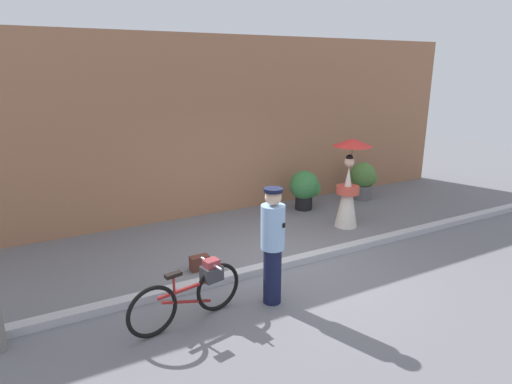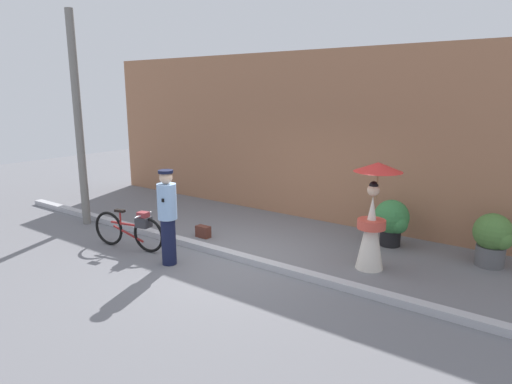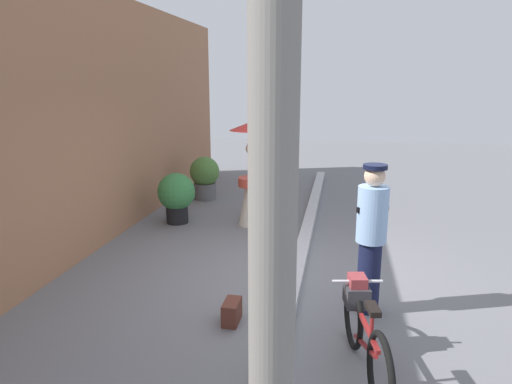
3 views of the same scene
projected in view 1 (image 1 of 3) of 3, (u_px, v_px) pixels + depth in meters
The scene contains 9 objects.
ground_plane at pixel (283, 267), 7.41m from camera, with size 30.00×30.00×0.00m, color slate.
building_wall at pixel (205, 127), 9.72m from camera, with size 14.00×0.40×3.99m, color #9E6B4C.
sidewalk_curb at pixel (283, 263), 7.39m from camera, with size 14.00×0.20×0.12m, color #B2B2B7.
bicycle_near_officer at pixel (192, 292), 5.74m from camera, with size 1.67×0.50×0.79m.
person_officer at pixel (273, 243), 6.05m from camera, with size 0.34×0.36×1.72m.
person_with_parasol at pixel (349, 183), 9.06m from camera, with size 0.82×0.82×1.90m.
potted_plant_by_door at pixel (363, 179), 11.13m from camera, with size 0.68×0.66×0.96m.
potted_plant_small at pixel (305, 188), 10.29m from camera, with size 0.71×0.70×0.94m.
backpack_on_pavement at pixel (200, 263), 7.26m from camera, with size 0.32×0.17×0.25m.
Camera 1 is at (-3.64, -5.72, 3.29)m, focal length 30.29 mm.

